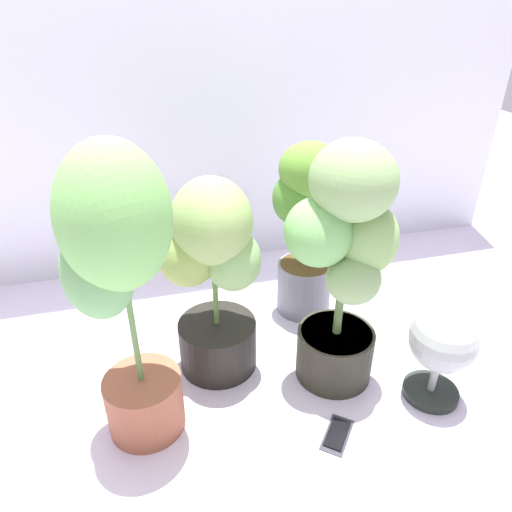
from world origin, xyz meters
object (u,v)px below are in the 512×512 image
Objects in this scene: cell_phone at (337,434)px; potted_plant_center at (213,272)px; potted_plant_front_right at (343,260)px; floor_fan at (442,344)px; potted_plant_back_right at (305,227)px; potted_plant_front_left at (119,275)px.

potted_plant_center is at bearing -14.52° from cell_phone.
potted_plant_front_right reaches higher than floor_fan.
potted_plant_front_right is (0.38, -0.16, 0.08)m from potted_plant_center.
potted_plant_front_left is (-0.68, -0.46, 0.16)m from potted_plant_back_right.
potted_plant_back_right is 1.02× the size of potted_plant_center.
potted_plant_front_left reaches higher than potted_plant_center.
potted_plant_front_left is at bearing -148.34° from floor_fan.
potted_plant_front_right is at bearing -93.96° from potted_plant_back_right.
potted_plant_front_right reaches higher than potted_plant_back_right.
floor_fan is (0.93, -0.12, -0.33)m from potted_plant_front_left.
floor_fan is at bearing -26.77° from potted_plant_center.
potted_plant_front_left is (-0.27, -0.21, 0.16)m from potted_plant_center.
potted_plant_front_left is 2.64× the size of floor_fan.
potted_plant_center is 2.07× the size of floor_fan.
potted_plant_center is at bearing -167.60° from floor_fan.
potted_plant_front_right is at bearing -69.39° from cell_phone.
potted_plant_back_right is 0.76m from cell_phone.
potted_plant_front_right is at bearing -172.94° from floor_fan.
potted_plant_front_left reaches higher than potted_plant_back_right.
potted_plant_front_left is at bearing -146.00° from potted_plant_back_right.
potted_plant_front_right is at bearing -22.45° from potted_plant_center.
potted_plant_front_right is at bearing 4.68° from potted_plant_front_left.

